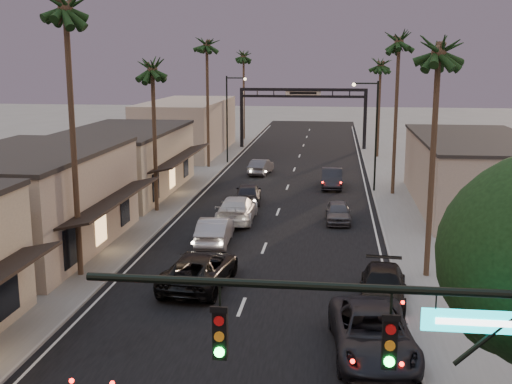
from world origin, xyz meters
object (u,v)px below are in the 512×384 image
(palm_ra, at_px, (439,43))
(palm_far, at_px, (244,53))
(oncoming_pickup, at_px, (200,269))
(oncoming_silver, at_px, (215,231))
(palm_ld, at_px, (207,41))
(curbside_black, at_px, (383,286))
(palm_lb, at_px, (65,0))
(streetlight_right, at_px, (373,127))
(palm_lc, at_px, (152,62))
(arch, at_px, (303,103))
(curbside_near, at_px, (373,333))
(streetlight_left, at_px, (230,112))
(traffic_signal, at_px, (426,368))
(palm_rb, at_px, (399,36))
(palm_rc, at_px, (381,61))

(palm_ra, xyz_separation_m, palm_far, (-16.90, 54.00, 0.00))
(oncoming_pickup, height_order, oncoming_silver, oncoming_pickup)
(palm_ld, height_order, curbside_black, palm_ld)
(palm_lb, bearing_deg, palm_far, 89.69)
(streetlight_right, bearing_deg, palm_lc, -149.89)
(arch, bearing_deg, curbside_near, -84.34)
(oncoming_silver, bearing_deg, streetlight_left, -84.56)
(traffic_signal, xyz_separation_m, palm_ld, (-14.29, 51.00, 7.33))
(arch, bearing_deg, palm_lc, -104.20)
(palm_lb, bearing_deg, palm_rb, 51.98)
(palm_rc, bearing_deg, arch, 145.11)
(streetlight_right, distance_m, palm_rb, 7.35)
(palm_lb, relative_size, oncoming_pickup, 2.55)
(palm_ra, distance_m, curbside_near, 14.25)
(arch, bearing_deg, oncoming_pickup, -92.82)
(arch, xyz_separation_m, streetlight_right, (6.92, -25.00, -0.20))
(palm_far, relative_size, curbside_near, 2.12)
(palm_ld, height_order, palm_ra, palm_ld)
(palm_rb, xyz_separation_m, curbside_black, (-2.40, -23.51, -11.69))
(streetlight_left, distance_m, palm_ld, 7.88)
(traffic_signal, relative_size, palm_lb, 0.56)
(palm_far, distance_m, curbside_black, 60.27)
(traffic_signal, xyz_separation_m, oncoming_silver, (-8.66, 24.55, -4.27))
(palm_ld, relative_size, palm_far, 1.08)
(arch, xyz_separation_m, palm_lc, (-8.60, -34.00, 4.94))
(traffic_signal, relative_size, curbside_black, 1.70)
(traffic_signal, xyz_separation_m, streetlight_left, (-12.61, 54.00, 0.25))
(palm_ld, distance_m, palm_far, 23.02)
(traffic_signal, height_order, palm_far, palm_far)
(streetlight_left, distance_m, curbside_near, 44.98)
(palm_lb, distance_m, palm_rb, 27.94)
(palm_lc, relative_size, curbside_black, 2.44)
(curbside_near, bearing_deg, arch, 90.81)
(streetlight_left, distance_m, palm_far, 20.96)
(palm_rb, bearing_deg, streetlight_right, 149.24)
(curbside_black, bearing_deg, arch, 101.74)
(streetlight_right, height_order, curbside_near, streetlight_right)
(palm_rb, xyz_separation_m, oncoming_silver, (-11.58, -15.45, -11.60))
(palm_ld, bearing_deg, palm_lc, -90.00)
(palm_lb, xyz_separation_m, palm_rc, (17.20, 42.00, -2.92))
(oncoming_silver, bearing_deg, curbside_near, 119.67)
(palm_lb, distance_m, palm_rc, 45.48)
(palm_ra, relative_size, palm_far, 1.00)
(palm_rc, height_order, curbside_black, palm_rc)
(arch, height_order, palm_lb, palm_lb)
(palm_ra, bearing_deg, traffic_signal, -98.28)
(palm_rc, xyz_separation_m, curbside_black, (-2.40, -43.51, -9.74))
(arch, xyz_separation_m, curbside_near, (5.45, -55.01, -4.67))
(palm_ra, xyz_separation_m, palm_rb, (0.00, 20.00, 0.97))
(palm_far, bearing_deg, curbside_near, -77.69)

